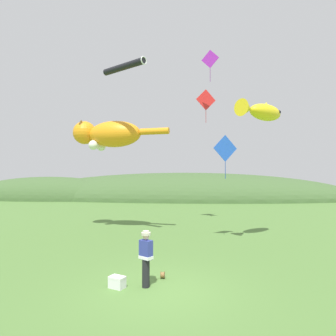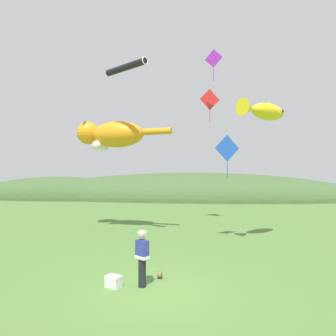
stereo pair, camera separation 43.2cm
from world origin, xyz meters
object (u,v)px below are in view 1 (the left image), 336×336
object	(u,v)px
festival_attendant	(146,257)
kite_diamond_violet	(210,59)
picnic_cooler	(117,282)
kite_spool	(163,275)
kite_fish_windsock	(261,111)
kite_diamond_blue	(225,149)
kite_tube_streamer	(124,67)
kite_giant_cat	(108,135)
kite_diamond_red	(206,100)

from	to	relation	value
festival_attendant	kite_diamond_violet	xyz separation A→B (m)	(2.74, 10.49, 10.23)
picnic_cooler	kite_spool	bearing A→B (deg)	34.66
picnic_cooler	kite_diamond_violet	size ratio (longest dim) A/B	0.27
kite_fish_windsock	kite_diamond_blue	distance (m)	2.60
kite_tube_streamer	kite_diamond_blue	world-z (taller)	kite_tube_streamer
picnic_cooler	kite_diamond_blue	world-z (taller)	kite_diamond_blue
festival_attendant	kite_giant_cat	xyz separation A→B (m)	(-3.75, 9.01, 5.08)
kite_tube_streamer	kite_diamond_red	distance (m)	7.43
picnic_cooler	kite_diamond_red	bearing A→B (deg)	74.41
festival_attendant	kite_tube_streamer	bearing A→B (deg)	108.51
picnic_cooler	kite_diamond_violet	distance (m)	15.72
kite_spool	festival_attendant	bearing A→B (deg)	-119.72
kite_diamond_violet	kite_diamond_red	world-z (taller)	kite_diamond_violet
kite_diamond_violet	kite_diamond_blue	bearing A→B (deg)	-82.63
kite_fish_windsock	kite_diamond_violet	bearing A→B (deg)	116.89
kite_giant_cat	kite_diamond_blue	bearing A→B (deg)	-19.54
picnic_cooler	kite_giant_cat	world-z (taller)	kite_giant_cat
kite_giant_cat	kite_diamond_red	bearing A→B (deg)	26.67
festival_attendant	kite_diamond_violet	bearing A→B (deg)	75.35
festival_attendant	kite_diamond_blue	xyz separation A→B (m)	(3.25, 6.52, 3.94)
kite_fish_windsock	picnic_cooler	bearing A→B (deg)	-133.90
festival_attendant	kite_diamond_blue	bearing A→B (deg)	63.50
kite_diamond_violet	kite_diamond_red	bearing A→B (deg)	96.75
festival_attendant	kite_tube_streamer	distance (m)	10.81
kite_tube_streamer	picnic_cooler	bearing A→B (deg)	-79.09
kite_giant_cat	kite_diamond_red	distance (m)	7.59
picnic_cooler	kite_diamond_violet	world-z (taller)	kite_diamond_violet
kite_diamond_blue	kite_diamond_violet	distance (m)	7.45
festival_attendant	picnic_cooler	world-z (taller)	festival_attendant
picnic_cooler	kite_fish_windsock	xyz separation A→B (m)	(5.90, 6.13, 6.56)
festival_attendant	kite_diamond_red	xyz separation A→B (m)	(2.54, 12.17, 7.92)
kite_giant_cat	picnic_cooler	bearing A→B (deg)	-72.62
kite_spool	kite_diamond_red	bearing A→B (deg)	79.61
kite_diamond_violet	kite_diamond_red	xyz separation A→B (m)	(-0.20, 1.68, -2.31)
kite_diamond_violet	kite_diamond_red	size ratio (longest dim) A/B	0.88
kite_giant_cat	kite_fish_windsock	world-z (taller)	kite_fish_windsock
kite_diamond_red	kite_spool	bearing A→B (deg)	-100.39
kite_fish_windsock	kite_giant_cat	bearing A→B (deg)	161.08
picnic_cooler	kite_giant_cat	size ratio (longest dim) A/B	0.09
kite_spool	picnic_cooler	bearing A→B (deg)	-145.34
kite_spool	kite_diamond_red	xyz separation A→B (m)	(2.08, 11.37, 8.75)
kite_spool	picnic_cooler	world-z (taller)	picnic_cooler
kite_tube_streamer	kite_diamond_violet	world-z (taller)	kite_diamond_violet
kite_tube_streamer	kite_diamond_blue	xyz separation A→B (m)	(5.41, 0.09, -4.47)
kite_spool	kite_diamond_blue	size ratio (longest dim) A/B	0.11
kite_spool	kite_diamond_blue	world-z (taller)	kite_diamond_blue
kite_tube_streamer	kite_diamond_blue	bearing A→B (deg)	0.91
kite_diamond_blue	kite_fish_windsock	bearing A→B (deg)	-16.44
festival_attendant	kite_fish_windsock	distance (m)	9.73
kite_diamond_violet	kite_fish_windsock	bearing A→B (deg)	-63.11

